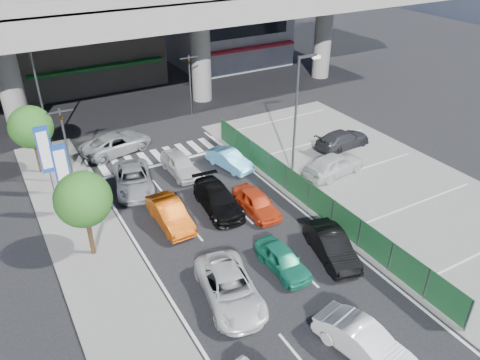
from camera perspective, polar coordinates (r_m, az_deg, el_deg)
ground at (r=24.65m, az=1.08°, el=-9.03°), size 120.00×120.00×0.00m
parking_lot at (r=31.87m, az=16.41°, el=-0.42°), size 12.00×28.00×0.06m
sidewalk_left at (r=25.75m, az=-17.37°, el=-8.54°), size 4.00×30.00×0.12m
fence_run at (r=27.34m, az=9.61°, el=-2.80°), size 0.16×22.00×1.80m
expressway at (r=40.20m, az=-16.06°, el=19.28°), size 64.00×14.00×10.75m
building_center at (r=50.96m, az=-19.39°, el=19.41°), size 14.00×10.90×15.00m
building_east at (r=55.67m, az=-1.74°, el=20.17°), size 12.00×10.90×12.00m
traffic_light_left at (r=30.87m, az=-20.78°, el=5.96°), size 1.60×1.24×5.20m
traffic_light_right at (r=40.29m, az=-6.19°, el=13.14°), size 1.60×1.24×5.20m
street_lamp_right at (r=30.14m, az=7.12°, el=8.88°), size 1.65×0.22×8.00m
street_lamp_left at (r=36.19m, az=-23.14°, el=10.35°), size 1.65×0.22×8.00m
signboard_near at (r=27.50m, az=-20.80°, el=0.96°), size 0.80×0.14×4.70m
signboard_far at (r=30.16m, az=-22.67°, el=3.16°), size 0.80×0.14×4.70m
tree_near at (r=23.90m, az=-18.57°, el=-2.27°), size 2.80×2.80×4.80m
tree_far at (r=33.24m, az=-24.15°, el=5.90°), size 2.80×2.80×4.80m
hatch_white_back_mid at (r=20.24m, az=14.83°, el=-18.50°), size 2.39×4.41×1.38m
sedan_white_mid_left at (r=21.73m, az=-1.23°, el=-13.07°), size 3.12×5.29×1.38m
taxi_teal_mid at (r=23.46m, az=5.23°, el=-9.62°), size 1.46×3.60×1.22m
hatch_black_mid_right at (r=24.53m, az=11.12°, el=-7.88°), size 2.40×4.41×1.38m
taxi_orange_left at (r=26.70m, az=-8.53°, el=-4.12°), size 1.48×4.20×1.38m
sedan_black_mid at (r=27.76m, az=-2.70°, el=-2.32°), size 2.41×4.93×1.38m
taxi_orange_right at (r=27.50m, az=2.02°, el=-2.75°), size 1.54×3.84×1.31m
wagon_silver_front_left at (r=30.50m, az=-12.88°, el=0.08°), size 3.28×5.31×1.37m
sedan_white_front_mid at (r=31.73m, az=-7.30°, el=1.88°), size 1.66×4.06×1.38m
kei_truck_front_right at (r=32.28m, az=-1.30°, el=2.51°), size 2.13×3.95×1.24m
crossing_wagon_silver at (r=35.54m, az=-14.79°, el=4.36°), size 5.61×3.57×1.44m
parked_sedan_white at (r=31.84m, az=11.39°, el=1.89°), size 4.70×2.37×1.54m
parked_sedan_dgrey at (r=35.82m, az=12.42°, el=4.88°), size 4.71×2.25×1.32m
traffic_cone at (r=29.06m, az=8.79°, el=-1.79°), size 0.38×0.38×0.64m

